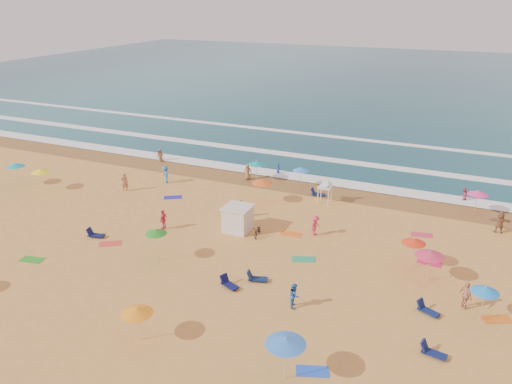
% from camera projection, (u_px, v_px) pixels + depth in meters
% --- Properties ---
extents(ground, '(220.00, 220.00, 0.00)m').
position_uv_depth(ground, '(249.00, 239.00, 39.68)').
color(ground, gold).
rests_on(ground, ground).
extents(ocean, '(220.00, 140.00, 0.18)m').
position_uv_depth(ocean, '(406.00, 81.00, 111.03)').
color(ocean, '#0C4756').
rests_on(ocean, ground).
extents(wet_sand, '(220.00, 220.00, 0.00)m').
position_uv_depth(wet_sand, '(301.00, 187.00, 50.30)').
color(wet_sand, olive).
rests_on(wet_sand, ground).
extents(surf_foam, '(200.00, 18.70, 0.05)m').
position_uv_depth(surf_foam, '(326.00, 161.00, 57.75)').
color(surf_foam, white).
rests_on(surf_foam, ground).
extents(cabana, '(2.00, 2.00, 2.00)m').
position_uv_depth(cabana, '(238.00, 219.00, 40.79)').
color(cabana, silver).
rests_on(cabana, ground).
extents(cabana_roof, '(2.20, 2.20, 0.12)m').
position_uv_depth(cabana_roof, '(238.00, 207.00, 40.39)').
color(cabana_roof, silver).
rests_on(cabana_roof, cabana).
extents(bicycle, '(0.83, 1.73, 0.87)m').
position_uv_depth(bicycle, '(258.00, 231.00, 40.03)').
color(bicycle, black).
rests_on(bicycle, ground).
extents(lifeguard_stand, '(1.20, 1.20, 2.10)m').
position_uv_depth(lifeguard_stand, '(325.00, 192.00, 46.19)').
color(lifeguard_stand, white).
rests_on(lifeguard_stand, ground).
extents(beach_umbrellas, '(51.03, 29.64, 0.76)m').
position_uv_depth(beach_umbrellas, '(256.00, 215.00, 38.77)').
color(beach_umbrellas, red).
rests_on(beach_umbrellas, ground).
extents(loungers, '(40.22, 20.22, 0.34)m').
position_uv_depth(loungers, '(361.00, 276.00, 34.20)').
color(loungers, '#0E1446').
rests_on(loungers, ground).
extents(towels, '(43.73, 19.86, 0.03)m').
position_uv_depth(towels, '(241.00, 253.00, 37.52)').
color(towels, '#DA4D1B').
rests_on(towels, ground).
extents(beachgoers, '(48.92, 23.44, 2.13)m').
position_uv_depth(beachgoers, '(291.00, 205.00, 44.06)').
color(beachgoers, '#9A6847').
rests_on(beachgoers, ground).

